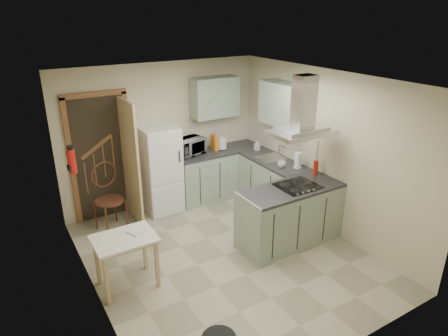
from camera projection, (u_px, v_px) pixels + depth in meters
floor at (225, 255)px, 5.75m from camera, size 4.20×4.20×0.00m
ceiling at (226, 80)px, 4.82m from camera, size 4.20×4.20×0.00m
back_wall at (163, 135)px, 6.95m from camera, size 3.60×0.00×3.60m
left_wall at (87, 208)px, 4.42m from camera, size 0.00×4.20×4.20m
right_wall at (325, 152)px, 6.15m from camera, size 0.00×4.20×4.20m
doorway at (101, 158)px, 6.47m from camera, size 1.10×0.12×2.10m
fridge at (160, 170)px, 6.80m from camera, size 0.60×0.60×1.50m
counter_back at (205, 176)px, 7.33m from camera, size 1.08×0.60×0.90m
counter_right at (264, 179)px, 7.20m from camera, size 0.60×1.95×0.90m
splashback at (211, 133)px, 7.44m from camera, size 1.68×0.02×0.50m
wall_cabinet_back at (215, 97)px, 7.04m from camera, size 0.85×0.35×0.70m
wall_cabinet_right at (283, 104)px, 6.52m from camera, size 0.35×0.90×0.70m
peninsula at (290, 215)px, 5.93m from camera, size 1.55×0.65×0.90m
hob at (298, 186)px, 5.81m from camera, size 0.58×0.50×0.01m
extractor_hood at (302, 132)px, 5.51m from camera, size 0.90×0.55×0.10m
sink at (271, 158)px, 6.89m from camera, size 0.45×0.40×0.01m
fire_extinguisher at (72, 161)px, 5.07m from camera, size 0.10×0.10×0.32m
drop_leaf_table at (127, 262)px, 5.01m from camera, size 0.75×0.57×0.70m
bentwood_chair at (110, 201)px, 6.26m from camera, size 0.54×0.54×1.00m
microwave at (189, 146)px, 7.03m from camera, size 0.60×0.48×0.29m
kettle at (222, 143)px, 7.27m from camera, size 0.18×0.18×0.24m
cereal_box at (215, 142)px, 7.26m from camera, size 0.09×0.19×0.28m
soap_bottle at (257, 145)px, 7.25m from camera, size 0.09×0.09×0.18m
paper_towel at (298, 160)px, 6.41m from camera, size 0.13×0.13×0.28m
cup at (282, 164)px, 6.47m from camera, size 0.17×0.17×0.11m
red_bottle at (316, 168)px, 6.19m from camera, size 0.10×0.10×0.22m
book at (130, 232)px, 4.91m from camera, size 0.21×0.25×0.09m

